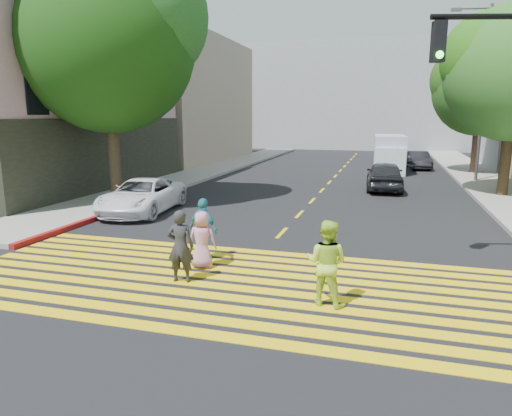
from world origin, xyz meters
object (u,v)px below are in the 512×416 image
at_px(dark_car_near, 385,176).
at_px(tree_right_far, 482,84).
at_px(tree_left, 110,35).
at_px(pedestrian_woman, 326,263).
at_px(dark_car_parked, 419,160).
at_px(white_sedan, 142,196).
at_px(white_van, 389,155).
at_px(silver_car, 388,154).
at_px(pedestrian_man, 180,246).
at_px(pedestrian_child, 202,240).
at_px(pedestrian_extra, 204,229).

bearing_deg(dark_car_near, tree_right_far, -126.63).
height_order(tree_left, pedestrian_woman, tree_left).
height_order(pedestrian_woman, dark_car_parked, pedestrian_woman).
xyz_separation_m(pedestrian_woman, dark_car_parked, (3.13, 26.14, -0.24)).
height_order(white_sedan, white_van, white_van).
relative_size(tree_left, tree_right_far, 1.22).
bearing_deg(tree_left, white_sedan, -37.12).
distance_m(tree_right_far, dark_car_parked, 6.57).
xyz_separation_m(silver_car, dark_car_parked, (2.13, -5.07, -0.04)).
bearing_deg(silver_car, dark_car_near, 86.66).
xyz_separation_m(dark_car_near, dark_car_parked, (2.22, 10.79, -0.12)).
distance_m(pedestrian_woman, silver_car, 31.23).
relative_size(pedestrian_man, pedestrian_child, 1.17).
distance_m(tree_right_far, pedestrian_child, 24.75).
xyz_separation_m(pedestrian_extra, dark_car_near, (4.37, 13.30, -0.07)).
distance_m(pedestrian_woman, dark_car_near, 15.37).
distance_m(pedestrian_man, white_sedan, 8.14).
distance_m(tree_right_far, pedestrian_extra, 24.24).
height_order(tree_right_far, pedestrian_woman, tree_right_far).
bearing_deg(white_sedan, white_van, 55.98).
relative_size(pedestrian_child, silver_car, 0.31).
xyz_separation_m(pedestrian_man, dark_car_parked, (6.44, 25.78, -0.21)).
height_order(dark_car_near, silver_car, dark_car_near).
relative_size(tree_left, pedestrian_extra, 6.32).
height_order(silver_car, dark_car_parked, silver_car).
bearing_deg(tree_right_far, white_sedan, -131.06).
height_order(dark_car_near, white_van, white_van).
bearing_deg(pedestrian_man, white_van, -109.54).
distance_m(pedestrian_man, dark_car_parked, 26.57).
bearing_deg(dark_car_parked, pedestrian_extra, -112.68).
bearing_deg(tree_left, pedestrian_child, -45.79).
distance_m(pedestrian_woman, pedestrian_extra, 4.02).
xyz_separation_m(pedestrian_child, pedestrian_extra, (-0.23, 0.65, 0.10)).
distance_m(silver_car, dark_car_parked, 5.50).
distance_m(pedestrian_extra, dark_car_near, 14.00).
height_order(pedestrian_man, pedestrian_child, pedestrian_man).
xyz_separation_m(white_sedan, dark_car_parked, (11.23, 19.19, -0.04)).
bearing_deg(silver_car, white_sedan, 66.44).
distance_m(pedestrian_man, pedestrian_extra, 1.70).
height_order(tree_right_far, dark_car_parked, tree_right_far).
xyz_separation_m(white_sedan, white_van, (9.18, 16.56, 0.51)).
xyz_separation_m(pedestrian_man, white_van, (4.39, 23.15, 0.33)).
bearing_deg(white_sedan, pedestrian_child, -53.77).
distance_m(dark_car_near, white_van, 8.17).
bearing_deg(pedestrian_child, dark_car_near, -112.46).
relative_size(pedestrian_extra, dark_car_near, 0.37).
xyz_separation_m(pedestrian_man, dark_car_near, (4.22, 14.99, -0.09)).
height_order(pedestrian_woman, silver_car, pedestrian_woman).
bearing_deg(pedestrian_man, tree_left, -58.84).
xyz_separation_m(tree_left, white_sedan, (2.01, -1.52, -6.29)).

